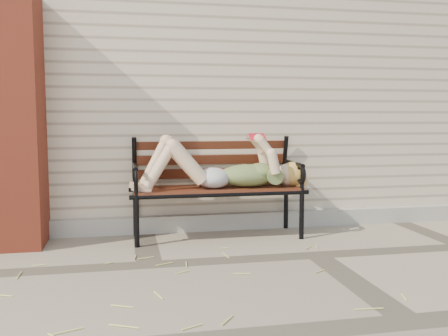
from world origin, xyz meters
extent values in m
plane|color=gray|center=(0.00, 0.00, 0.00)|extent=(80.00, 80.00, 0.00)
cube|color=beige|center=(0.00, 3.00, 1.50)|extent=(8.00, 4.00, 3.00)
cube|color=#ADA99C|center=(0.00, 0.97, 0.07)|extent=(8.00, 0.10, 0.15)
cube|color=#AC3D26|center=(-2.30, 0.75, 1.00)|extent=(0.50, 0.50, 2.00)
cylinder|color=black|center=(-1.32, 0.50, 0.21)|extent=(0.04, 0.04, 0.42)
cylinder|color=black|center=(-1.32, 0.92, 0.21)|extent=(0.04, 0.04, 0.42)
cylinder|color=black|center=(0.06, 0.50, 0.21)|extent=(0.04, 0.04, 0.42)
cylinder|color=black|center=(0.06, 0.92, 0.21)|extent=(0.04, 0.04, 0.42)
cube|color=#572A16|center=(-0.63, 0.71, 0.42)|extent=(1.42, 0.46, 0.03)
cylinder|color=black|center=(-0.63, 0.50, 0.40)|extent=(1.49, 0.04, 0.04)
cylinder|color=black|center=(-0.63, 0.92, 0.40)|extent=(1.49, 0.04, 0.04)
torus|color=black|center=(-0.63, 1.02, 0.89)|extent=(0.26, 0.03, 0.26)
ellipsoid|color=#0A3A4B|center=(-0.37, 0.68, 0.53)|extent=(0.50, 0.29, 0.20)
ellipsoid|color=#0A3A4B|center=(-0.26, 0.68, 0.56)|extent=(0.24, 0.28, 0.15)
ellipsoid|color=#BBBBC1|center=(-0.67, 0.68, 0.52)|extent=(0.28, 0.32, 0.18)
sphere|color=#D7B190|center=(-0.01, 0.68, 0.53)|extent=(0.21, 0.21, 0.21)
ellipsoid|color=#E3A255|center=(0.04, 0.68, 0.54)|extent=(0.23, 0.24, 0.21)
cube|color=red|center=(-0.30, 0.68, 0.89)|extent=(0.13, 0.02, 0.02)
cube|color=#EDE6CE|center=(-0.30, 0.64, 0.86)|extent=(0.13, 0.08, 0.05)
cube|color=#EDE6CE|center=(-0.30, 0.72, 0.86)|extent=(0.13, 0.08, 0.05)
cube|color=red|center=(-0.30, 0.64, 0.87)|extent=(0.14, 0.09, 0.05)
cube|color=red|center=(-0.30, 0.72, 0.87)|extent=(0.14, 0.09, 0.05)
cylinder|color=#E2DB6E|center=(0.15, 0.04, 0.01)|extent=(0.10, 0.04, 0.01)
cylinder|color=#E2DB6E|center=(-1.69, -0.24, 0.01)|extent=(0.09, 0.09, 0.01)
cylinder|color=#E2DB6E|center=(-0.77, -0.74, 0.01)|extent=(0.07, 0.12, 0.01)
cylinder|color=#E2DB6E|center=(-0.04, -0.27, 0.01)|extent=(0.03, 0.15, 0.01)
cylinder|color=#E2DB6E|center=(-0.93, -0.09, 0.01)|extent=(0.02, 0.13, 0.01)
cylinder|color=#E2DB6E|center=(-1.66, 0.09, 0.01)|extent=(0.13, 0.04, 0.01)
cylinder|color=#E2DB6E|center=(-1.58, -0.72, 0.01)|extent=(0.14, 0.02, 0.01)
cylinder|color=#E2DB6E|center=(-1.91, 0.35, 0.01)|extent=(0.10, 0.04, 0.01)
cylinder|color=#E2DB6E|center=(-0.47, 0.05, 0.01)|extent=(0.11, 0.04, 0.01)
cylinder|color=#E2DB6E|center=(-2.05, -0.52, 0.01)|extent=(0.13, 0.08, 0.01)
cylinder|color=#E2DB6E|center=(-0.76, -0.18, 0.01)|extent=(0.08, 0.07, 0.01)
cylinder|color=#E2DB6E|center=(-1.23, -1.06, 0.01)|extent=(0.02, 0.11, 0.01)
cylinder|color=#E2DB6E|center=(-0.69, -0.34, 0.01)|extent=(0.12, 0.10, 0.01)
cylinder|color=#E2DB6E|center=(-0.23, 0.06, 0.01)|extent=(0.06, 0.05, 0.01)
cylinder|color=#E2DB6E|center=(-0.21, -0.70, 0.01)|extent=(0.07, 0.07, 0.01)
cylinder|color=#E2DB6E|center=(-1.94, -0.09, 0.01)|extent=(0.05, 0.08, 0.01)
cylinder|color=#E2DB6E|center=(-0.11, -0.22, 0.01)|extent=(0.09, 0.08, 0.01)
cylinder|color=#E2DB6E|center=(-0.03, -0.46, 0.01)|extent=(0.04, 0.12, 0.01)
cylinder|color=#E2DB6E|center=(-0.96, -0.14, 0.01)|extent=(0.08, 0.01, 0.01)
cylinder|color=#E2DB6E|center=(-0.62, -0.35, 0.01)|extent=(0.15, 0.07, 0.01)
cylinder|color=#E2DB6E|center=(-0.78, -1.12, 0.01)|extent=(0.03, 0.11, 0.01)
cylinder|color=#E2DB6E|center=(-0.72, -0.92, 0.01)|extent=(0.11, 0.04, 0.01)
cylinder|color=#E2DB6E|center=(-0.69, -1.05, 0.01)|extent=(0.09, 0.11, 0.01)
camera|label=1|loc=(-1.41, -3.46, 1.04)|focal=40.00mm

